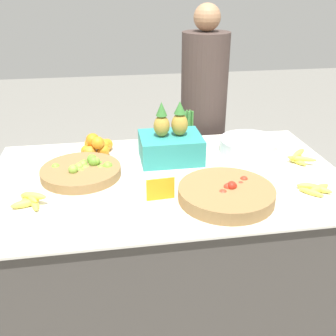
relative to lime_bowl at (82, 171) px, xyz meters
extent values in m
plane|color=gray|center=(0.44, -0.08, -0.79)|extent=(12.00, 12.00, 0.00)
cube|color=#4C4742|center=(0.44, -0.08, -0.42)|extent=(1.77, 1.07, 0.75)
cube|color=silver|center=(0.44, -0.08, -0.03)|extent=(1.84, 1.12, 0.01)
cylinder|color=olive|center=(-0.01, 0.00, 0.00)|extent=(0.41, 0.41, 0.05)
sphere|color=#6BA333|center=(0.05, 0.06, 0.04)|extent=(0.05, 0.05, 0.05)
sphere|color=#7AB238|center=(0.09, 0.00, 0.01)|extent=(0.04, 0.04, 0.04)
sphere|color=#6BA333|center=(0.01, 0.08, 0.00)|extent=(0.05, 0.05, 0.05)
sphere|color=#7AB238|center=(0.00, -0.03, 0.00)|extent=(0.05, 0.05, 0.05)
sphere|color=#6BA333|center=(0.00, 0.05, 0.00)|extent=(0.04, 0.04, 0.04)
sphere|color=#89BC42|center=(0.00, 0.04, 0.01)|extent=(0.05, 0.05, 0.05)
sphere|color=#89BC42|center=(0.07, 0.03, 0.04)|extent=(0.05, 0.05, 0.05)
sphere|color=#6BA333|center=(0.06, 0.02, 0.04)|extent=(0.05, 0.05, 0.05)
sphere|color=#89BC42|center=(0.02, 0.01, 0.00)|extent=(0.05, 0.05, 0.05)
sphere|color=#89BC42|center=(-0.01, 0.01, 0.02)|extent=(0.05, 0.05, 0.05)
sphere|color=#7AB238|center=(0.13, 0.00, 0.02)|extent=(0.05, 0.05, 0.05)
sphere|color=#89BC42|center=(-0.02, -0.02, 0.01)|extent=(0.04, 0.04, 0.04)
sphere|color=#7AB238|center=(-0.14, 0.04, 0.01)|extent=(0.05, 0.05, 0.05)
sphere|color=#89BC42|center=(0.02, 0.01, 0.00)|extent=(0.05, 0.05, 0.05)
sphere|color=#6BA333|center=(0.09, 0.05, 0.00)|extent=(0.05, 0.05, 0.05)
sphere|color=#89BC42|center=(-0.04, -0.05, 0.03)|extent=(0.05, 0.05, 0.05)
cylinder|color=olive|center=(0.67, -0.36, 0.00)|extent=(0.45, 0.45, 0.06)
sphere|color=red|center=(0.65, -0.42, -0.01)|extent=(0.04, 0.04, 0.04)
sphere|color=red|center=(0.70, -0.35, 0.03)|extent=(0.05, 0.05, 0.05)
sphere|color=red|center=(0.75, -0.32, 0.02)|extent=(0.04, 0.04, 0.04)
sphere|color=red|center=(0.64, -0.39, 0.02)|extent=(0.05, 0.05, 0.05)
sphere|color=red|center=(0.68, -0.36, 0.03)|extent=(0.04, 0.04, 0.04)
sphere|color=red|center=(0.57, -0.43, 0.00)|extent=(0.04, 0.04, 0.04)
sphere|color=red|center=(0.67, -0.40, 0.01)|extent=(0.04, 0.04, 0.04)
sphere|color=red|center=(0.78, -0.29, 0.03)|extent=(0.04, 0.04, 0.04)
sphere|color=red|center=(0.67, -0.36, 0.00)|extent=(0.04, 0.04, 0.04)
sphere|color=red|center=(0.69, -0.37, 0.05)|extent=(0.04, 0.04, 0.04)
sphere|color=red|center=(0.69, -0.36, 0.04)|extent=(0.04, 0.04, 0.04)
sphere|color=red|center=(0.58, -0.42, 0.01)|extent=(0.04, 0.04, 0.04)
sphere|color=orange|center=(0.11, 0.28, 0.00)|extent=(0.07, 0.07, 0.07)
sphere|color=orange|center=(0.14, 0.33, 0.01)|extent=(0.07, 0.07, 0.07)
sphere|color=orange|center=(0.11, 0.23, 0.01)|extent=(0.07, 0.07, 0.07)
sphere|color=orange|center=(0.04, 0.34, 0.01)|extent=(0.08, 0.08, 0.08)
sphere|color=orange|center=(0.02, 0.26, 0.00)|extent=(0.07, 0.07, 0.07)
sphere|color=orange|center=(0.12, 0.30, 0.01)|extent=(0.08, 0.08, 0.08)
sphere|color=orange|center=(0.04, 0.23, 0.01)|extent=(0.07, 0.07, 0.07)
sphere|color=orange|center=(0.06, 0.27, 0.07)|extent=(0.08, 0.08, 0.08)
sphere|color=orange|center=(0.09, 0.23, 0.06)|extent=(0.07, 0.07, 0.07)
cylinder|color=silver|center=(0.97, 0.17, 0.01)|extent=(0.35, 0.35, 0.08)
cube|color=orange|center=(0.37, -0.31, 0.03)|extent=(0.13, 0.02, 0.11)
cube|color=teal|center=(0.49, 0.13, 0.04)|extent=(0.34, 0.28, 0.14)
ellipsoid|color=#B28E38|center=(0.44, 0.13, 0.18)|extent=(0.09, 0.09, 0.12)
cone|color=#387A33|center=(0.44, 0.13, 0.27)|extent=(0.06, 0.06, 0.08)
ellipsoid|color=#B28E38|center=(0.54, 0.13, 0.18)|extent=(0.09, 0.09, 0.12)
cone|color=#387A33|center=(0.54, 0.13, 0.28)|extent=(0.06, 0.06, 0.07)
cylinder|color=#4C8E42|center=(0.63, 0.33, 0.08)|extent=(0.01, 0.01, 0.22)
cylinder|color=#428438|center=(0.65, 0.34, 0.08)|extent=(0.01, 0.01, 0.22)
cylinder|color=#428438|center=(0.66, 0.33, 0.08)|extent=(0.01, 0.01, 0.22)
cylinder|color=#4C8E42|center=(0.65, 0.36, 0.08)|extent=(0.01, 0.01, 0.22)
cylinder|color=#4C8E42|center=(0.63, 0.36, 0.08)|extent=(0.01, 0.01, 0.22)
cylinder|color=#4C8E42|center=(0.64, 0.34, 0.08)|extent=(0.01, 0.01, 0.22)
cylinder|color=#4C8E42|center=(0.61, 0.34, 0.08)|extent=(0.01, 0.01, 0.22)
cylinder|color=#428438|center=(0.65, 0.35, 0.08)|extent=(0.01, 0.01, 0.22)
cylinder|color=#4C8E42|center=(0.61, 0.33, 0.08)|extent=(0.01, 0.01, 0.22)
ellipsoid|color=#EFDB4C|center=(1.20, 0.01, -0.01)|extent=(0.12, 0.12, 0.03)
ellipsoid|color=#EFDB4C|center=(1.20, -0.02, -0.01)|extent=(0.08, 0.12, 0.03)
ellipsoid|color=#EFDB4C|center=(1.18, -0.04, -0.01)|extent=(0.08, 0.12, 0.03)
ellipsoid|color=#EFDB4C|center=(1.20, 0.00, 0.02)|extent=(0.13, 0.12, 0.03)
ellipsoid|color=#EFDB4C|center=(1.19, -0.05, 0.01)|extent=(0.15, 0.10, 0.03)
ellipsoid|color=#EFDB4C|center=(1.12, -0.35, -0.01)|extent=(0.13, 0.12, 0.03)
ellipsoid|color=#EFDB4C|center=(1.13, -0.36, -0.01)|extent=(0.14, 0.08, 0.04)
ellipsoid|color=#EFDB4C|center=(1.10, -0.33, -0.01)|extent=(0.12, 0.07, 0.03)
ellipsoid|color=#EFDB4C|center=(1.08, -0.38, -0.01)|extent=(0.10, 0.11, 0.03)
ellipsoid|color=#EFDB4C|center=(-0.23, -0.25, -0.01)|extent=(0.12, 0.13, 0.03)
ellipsoid|color=#EFDB4C|center=(-0.20, -0.29, -0.01)|extent=(0.06, 0.12, 0.03)
ellipsoid|color=#EFDB4C|center=(-0.24, -0.28, -0.01)|extent=(0.13, 0.07, 0.03)
ellipsoid|color=#EFDB4C|center=(-0.24, -0.26, -0.01)|extent=(0.10, 0.11, 0.03)
ellipsoid|color=#EFDB4C|center=(-0.20, -0.26, 0.02)|extent=(0.13, 0.08, 0.03)
ellipsoid|color=#EFDB4C|center=(-0.22, -0.25, 0.01)|extent=(0.09, 0.11, 0.03)
cylinder|color=#473833|center=(0.83, 0.74, -0.10)|extent=(0.32, 0.32, 1.39)
sphere|color=#A87A56|center=(0.83, 0.74, 0.68)|extent=(0.18, 0.18, 0.18)
camera|label=1|loc=(0.15, -1.89, 0.90)|focal=42.00mm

